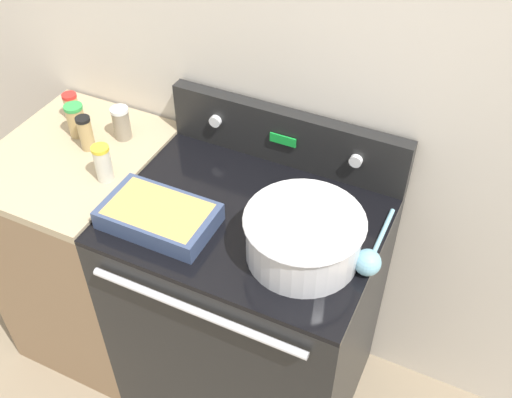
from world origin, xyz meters
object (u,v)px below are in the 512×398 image
at_px(spice_jar_white_cap, 121,123).
at_px(spice_jar_red_cap, 72,106).
at_px(casserole_dish, 159,215).
at_px(spice_jar_black_cap, 86,133).
at_px(spice_jar_green_cap, 76,120).
at_px(mixing_bowl, 304,235).
at_px(spice_jar_yellow_cap, 103,163).
at_px(ladle, 369,260).

distance_m(spice_jar_white_cap, spice_jar_red_cap, 0.23).
relative_size(casserole_dish, spice_jar_red_cap, 3.33).
relative_size(spice_jar_black_cap, spice_jar_green_cap, 1.04).
distance_m(mixing_bowl, spice_jar_green_cap, 0.93).
height_order(spice_jar_yellow_cap, spice_jar_red_cap, spice_jar_yellow_cap).
distance_m(mixing_bowl, spice_jar_yellow_cap, 0.69).
bearing_deg(casserole_dish, mixing_bowl, 8.88).
bearing_deg(mixing_bowl, spice_jar_white_cap, 163.11).
bearing_deg(spice_jar_black_cap, casserole_dish, -25.91).
xyz_separation_m(ladle, spice_jar_red_cap, (-1.18, 0.22, 0.03)).
bearing_deg(spice_jar_yellow_cap, ladle, 0.51).
distance_m(casserole_dish, spice_jar_white_cap, 0.45).
bearing_deg(spice_jar_red_cap, mixing_bowl, -14.20).
relative_size(mixing_bowl, casserole_dish, 1.01).
xyz_separation_m(spice_jar_yellow_cap, spice_jar_white_cap, (-0.08, 0.21, -0.00)).
bearing_deg(spice_jar_green_cap, ladle, -7.67).
distance_m(ladle, spice_jar_red_cap, 1.20).
bearing_deg(spice_jar_black_cap, spice_jar_red_cap, 142.39).
height_order(casserole_dish, spice_jar_white_cap, spice_jar_white_cap).
bearing_deg(ladle, spice_jar_black_cap, 174.45).
height_order(mixing_bowl, spice_jar_white_cap, mixing_bowl).
relative_size(spice_jar_white_cap, spice_jar_black_cap, 0.96).
xyz_separation_m(spice_jar_yellow_cap, spice_jar_green_cap, (-0.23, 0.16, -0.00)).
distance_m(spice_jar_green_cap, spice_jar_red_cap, 0.11).
bearing_deg(spice_jar_yellow_cap, spice_jar_red_cap, 143.28).
bearing_deg(ladle, mixing_bowl, -170.41).
height_order(mixing_bowl, spice_jar_yellow_cap, mixing_bowl).
xyz_separation_m(mixing_bowl, spice_jar_green_cap, (-0.92, 0.18, -0.01)).
distance_m(mixing_bowl, casserole_dish, 0.44).
xyz_separation_m(casserole_dish, spice_jar_green_cap, (-0.48, 0.25, 0.04)).
height_order(spice_jar_green_cap, spice_jar_red_cap, spice_jar_green_cap).
bearing_deg(spice_jar_green_cap, spice_jar_yellow_cap, -34.45).
xyz_separation_m(casserole_dish, spice_jar_yellow_cap, (-0.26, 0.09, 0.04)).
height_order(mixing_bowl, casserole_dish, mixing_bowl).
height_order(mixing_bowl, spice_jar_green_cap, mixing_bowl).
bearing_deg(spice_jar_black_cap, spice_jar_yellow_cap, -35.74).
bearing_deg(spice_jar_white_cap, spice_jar_red_cap, 175.17).
relative_size(spice_jar_yellow_cap, spice_jar_green_cap, 1.06).
height_order(spice_jar_black_cap, spice_jar_green_cap, spice_jar_black_cap).
bearing_deg(casserole_dish, spice_jar_yellow_cap, 160.65).
height_order(ladle, spice_jar_black_cap, spice_jar_black_cap).
relative_size(ladle, spice_jar_white_cap, 2.53).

